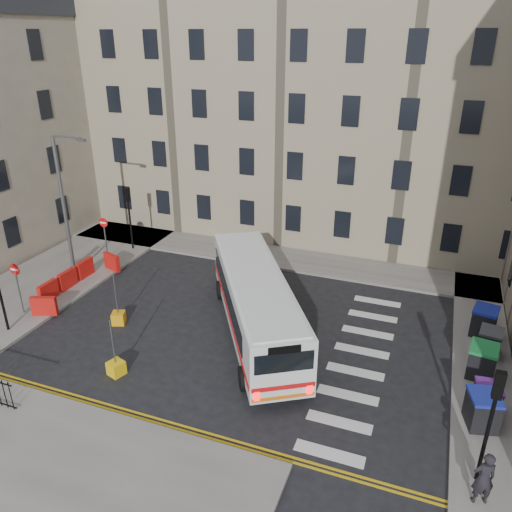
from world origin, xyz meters
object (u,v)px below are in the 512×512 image
Objects in this scene: streetlamp at (64,206)px; wheelie_bin_b at (487,398)px; bollard_yellow at (119,318)px; pedestrian at (484,478)px; wheelie_bin_a at (482,410)px; wheelie_bin_e at (484,321)px; bollard_chevron at (116,368)px; wheelie_bin_c at (482,361)px; bus at (256,301)px; wheelie_bin_d at (490,342)px.

streetlamp reaches higher than wheelie_bin_b.
pedestrian is at bearing -16.88° from bollard_yellow.
wheelie_bin_a is 0.99× the size of wheelie_bin_e.
wheelie_bin_e is 2.34× the size of bollard_chevron.
streetlamp is 22.19m from wheelie_bin_c.
bollard_yellow is at bearing -37.85° from pedestrian.
wheelie_bin_c is at bearing -30.79° from bus.
bollard_chevron is at bearing -56.56° from bollard_yellow.
wheelie_bin_e is at bearing 94.41° from wheelie_bin_c.
wheelie_bin_b is 0.80× the size of wheelie_bin_e.
wheelie_bin_c is (9.81, 0.10, -0.90)m from bus.
wheelie_bin_e is (0.27, 6.44, 0.02)m from wheelie_bin_a.
wheelie_bin_d reaches higher than bollard_chevron.
wheelie_bin_b is at bearing -79.12° from wheelie_bin_c.
streetlamp is 5.83× the size of wheelie_bin_a.
wheelie_bin_c reaches higher than wheelie_bin_e.
wheelie_bin_b is 3.95m from wheelie_bin_d.
streetlamp is at bearing 162.91° from wheelie_bin_b.
bus is (12.03, -1.91, -2.60)m from streetlamp.
wheelie_bin_d is at bearing 11.45° from bollard_yellow.
wheelie_bin_e is at bearing 4.04° from streetlamp.
bus is 6.74m from bollard_chevron.
wheelie_bin_c is 1.13× the size of wheelie_bin_d.
wheelie_bin_a is at bearing -113.02° from pedestrian.
bus is at bearing 49.09° from bollard_chevron.
pedestrian is at bearing -84.05° from wheelie_bin_c.
wheelie_bin_a is 1.02× the size of wheelie_bin_c.
wheelie_bin_d is at bearing -72.32° from wheelie_bin_e.
bollard_chevron is at bearing -146.10° from wheelie_bin_d.
pedestrian is at bearing -6.12° from bollard_chevron.
wheelie_bin_c reaches higher than wheelie_bin_b.
bollard_yellow is (-16.30, 1.41, -0.51)m from wheelie_bin_a.
wheelie_bin_a is 6.44m from wheelie_bin_e.
bollard_chevron is at bearing 173.80° from wheelie_bin_a.
wheelie_bin_b is at bearing -43.36° from bus.
bollard_chevron is (-14.12, -5.08, -0.54)m from wheelie_bin_c.
pedestrian reaches higher than wheelie_bin_e.
bus is 10.22m from wheelie_bin_a.
bus is 9.50× the size of wheelie_bin_b.
bus is at bearing -9.03° from streetlamp.
streetlamp is at bearing -177.01° from wheelie_bin_c.
bus is at bearing 161.31° from wheelie_bin_b.
streetlamp is 22.61m from wheelie_bin_b.
streetlamp is at bearing 138.23° from bollard_chevron.
streetlamp is 23.43m from pedestrian.
wheelie_bin_e is (10.00, 3.47, -0.90)m from bus.
wheelie_bin_a is 1.24× the size of wheelie_bin_b.
bollard_yellow is (-16.50, 0.54, -0.42)m from wheelie_bin_b.
bus reaches higher than wheelie_bin_c.
streetlamp reaches higher than wheelie_bin_a.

